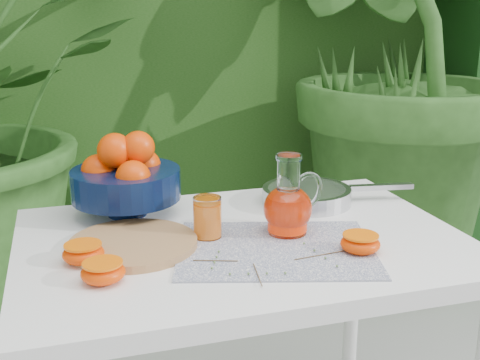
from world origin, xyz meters
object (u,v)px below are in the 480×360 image
object	(u,v)px
juice_pitcher	(289,206)
saute_pan	(308,195)
white_table	(242,270)
fruit_bowl	(125,177)
cutting_board	(133,244)

from	to	relation	value
juice_pitcher	saute_pan	bearing A→B (deg)	55.95
white_table	juice_pitcher	size ratio (longest dim) A/B	5.42
white_table	juice_pitcher	distance (m)	0.18
fruit_bowl	saute_pan	xyz separation A→B (m)	(0.47, -0.05, -0.07)
fruit_bowl	saute_pan	world-z (taller)	fruit_bowl
cutting_board	saute_pan	size ratio (longest dim) A/B	0.66
cutting_board	saute_pan	bearing A→B (deg)	20.02
juice_pitcher	cutting_board	bearing A→B (deg)	176.93
saute_pan	fruit_bowl	bearing A→B (deg)	173.97
white_table	cutting_board	bearing A→B (deg)	178.01
white_table	fruit_bowl	world-z (taller)	fruit_bowl
white_table	juice_pitcher	world-z (taller)	juice_pitcher
cutting_board	saute_pan	xyz separation A→B (m)	(0.48, 0.18, 0.01)
fruit_bowl	juice_pitcher	world-z (taller)	fruit_bowl
cutting_board	juice_pitcher	size ratio (longest dim) A/B	1.51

